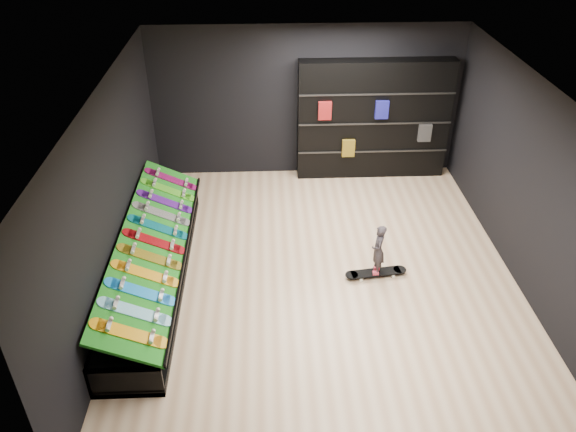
{
  "coord_description": "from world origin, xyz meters",
  "views": [
    {
      "loc": [
        -0.81,
        -6.85,
        5.54
      ],
      "look_at": [
        -0.5,
        0.2,
        1.0
      ],
      "focal_mm": 35.0,
      "sensor_mm": 36.0,
      "label": 1
    }
  ],
  "objects_px": {
    "display_rack": "(154,268)",
    "floor_skateboard": "(376,274)",
    "back_shelving": "(373,120)",
    "child": "(377,259)"
  },
  "relations": [
    {
      "from": "display_rack",
      "to": "back_shelving",
      "type": "xyz_separation_m",
      "value": [
        3.86,
        3.32,
        0.94
      ]
    },
    {
      "from": "back_shelving",
      "to": "floor_skateboard",
      "type": "bearing_deg",
      "value": -97.68
    },
    {
      "from": "display_rack",
      "to": "floor_skateboard",
      "type": "height_order",
      "value": "display_rack"
    },
    {
      "from": "floor_skateboard",
      "to": "child",
      "type": "height_order",
      "value": "child"
    },
    {
      "from": "display_rack",
      "to": "child",
      "type": "xyz_separation_m",
      "value": [
        3.41,
        -0.05,
        0.09
      ]
    },
    {
      "from": "back_shelving",
      "to": "display_rack",
      "type": "bearing_deg",
      "value": -139.33
    },
    {
      "from": "display_rack",
      "to": "floor_skateboard",
      "type": "xyz_separation_m",
      "value": [
        3.41,
        -0.05,
        -0.21
      ]
    },
    {
      "from": "display_rack",
      "to": "child",
      "type": "bearing_deg",
      "value": -0.8
    },
    {
      "from": "back_shelving",
      "to": "floor_skateboard",
      "type": "relative_size",
      "value": 3.02
    },
    {
      "from": "back_shelving",
      "to": "child",
      "type": "bearing_deg",
      "value": -97.68
    }
  ]
}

